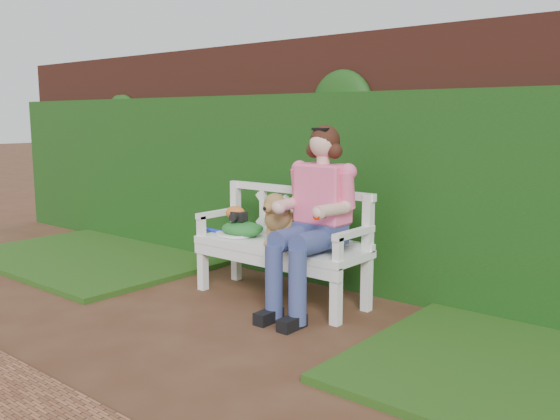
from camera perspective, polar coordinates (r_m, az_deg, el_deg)
The scene contains 11 objects.
ground at distance 4.28m, azimuth -9.13°, elevation -11.64°, with size 60.00×60.00×0.00m, color #452618.
brick_wall at distance 5.45m, azimuth 5.79°, elevation 4.76°, with size 10.00×0.30×2.20m, color #5B2A1F.
ivy_hedge at distance 5.30m, azimuth 4.42°, elevation 1.94°, with size 10.00×0.18×1.70m, color #1D4B1A.
grass_left at distance 6.64m, azimuth -17.02°, elevation -4.24°, with size 2.60×2.00×0.05m, color #163B0D.
garden_bench at distance 4.89m, azimuth 0.00°, elevation -5.91°, with size 1.58×0.60×0.48m, color white, non-canonical shape.
seated_woman at distance 4.54m, azimuth 3.75°, elevation -0.99°, with size 0.60×0.80×1.43m, color red, non-canonical shape.
dog at distance 4.74m, azimuth 0.28°, elevation -0.76°, with size 0.29×0.39×0.43m, color olive, non-canonical shape.
tennis_racket at distance 5.14m, azimuth -4.69°, elevation -2.28°, with size 0.67×0.28×0.03m, color silver, non-canonical shape.
green_bag at distance 5.10m, azimuth -3.69°, elevation -1.80°, with size 0.39×0.30×0.13m, color #227115, non-canonical shape.
camera_item at distance 5.08m, azimuth -3.96°, elevation -0.62°, with size 0.12×0.09×0.08m, color black.
baseball_glove at distance 5.14m, azimuth -4.31°, elevation -0.28°, with size 0.19×0.14×0.12m, color orange.
Camera 1 is at (3.03, -2.62, 1.50)m, focal length 38.00 mm.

